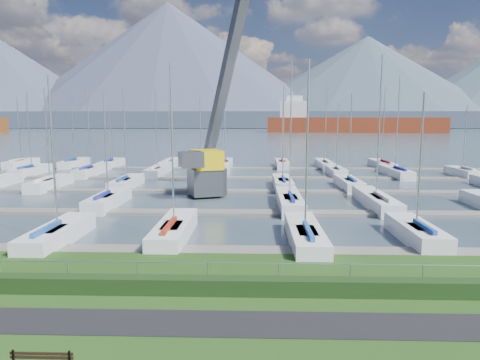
{
  "coord_description": "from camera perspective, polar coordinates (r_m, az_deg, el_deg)",
  "views": [
    {
      "loc": [
        0.91,
        -17.29,
        7.26
      ],
      "look_at": [
        0.0,
        12.0,
        3.0
      ],
      "focal_mm": 32.0,
      "sensor_mm": 36.0,
      "label": 1
    }
  ],
  "objects": [
    {
      "name": "path",
      "position": [
        16.05,
        -1.75,
        -18.59
      ],
      "size": [
        160.0,
        2.0,
        0.04
      ],
      "primitive_type": "cube",
      "color": "black",
      "rests_on": "grass"
    },
    {
      "name": "water",
      "position": [
        277.4,
        1.6,
        6.69
      ],
      "size": [
        800.0,
        540.0,
        0.2
      ],
      "primitive_type": "cube",
      "color": "#3D4D59"
    },
    {
      "name": "hedge",
      "position": [
        18.28,
        -1.24,
        -13.95
      ],
      "size": [
        80.0,
        0.7,
        0.7
      ],
      "primitive_type": "cube",
      "color": "#1B3513",
      "rests_on": "grass"
    },
    {
      "name": "fence",
      "position": [
        18.35,
        -1.18,
        -11.02
      ],
      "size": [
        80.0,
        0.04,
        0.04
      ],
      "primitive_type": "cylinder",
      "rotation": [
        0.0,
        1.57,
        0.0
      ],
      "color": "gray",
      "rests_on": "grass"
    },
    {
      "name": "foothill",
      "position": [
        347.3,
        1.64,
        8.07
      ],
      "size": [
        900.0,
        80.0,
        12.0
      ],
      "primitive_type": "cube",
      "color": "#3F4A5D",
      "rests_on": "water"
    },
    {
      "name": "mountains",
      "position": [
        423.8,
        2.71,
        13.6
      ],
      "size": [
        1190.0,
        360.0,
        115.0
      ],
      "color": "#425361",
      "rests_on": "water"
    },
    {
      "name": "docks",
      "position": [
        43.94,
        0.56,
        -1.53
      ],
      "size": [
        90.0,
        41.6,
        0.25
      ],
      "color": "slate",
      "rests_on": "water"
    },
    {
      "name": "crane",
      "position": [
        42.36,
        -3.74,
        5.64
      ],
      "size": [
        7.62,
        12.96,
        22.35
      ],
      "rotation": [
        0.0,
        0.0,
        0.36
      ],
      "color": "#505257",
      "rests_on": "water"
    },
    {
      "name": "cargo_ship_mid",
      "position": [
        233.4,
        13.89,
        7.15
      ],
      "size": [
        90.96,
        31.25,
        21.5
      ],
      "rotation": [
        0.0,
        0.0,
        -0.15
      ],
      "color": "maroon",
      "rests_on": "water"
    },
    {
      "name": "sailboat_fleet",
      "position": [
        46.94,
        -2.02,
        5.99
      ],
      "size": [
        74.83,
        49.98,
        13.09
      ],
      "color": "maroon",
      "rests_on": "water"
    }
  ]
}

